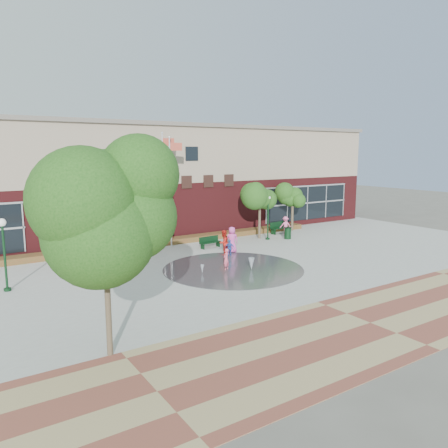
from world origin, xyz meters
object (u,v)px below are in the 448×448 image
tree_big_left (103,201)px  child_splash (226,259)px  bench_left (116,257)px  flagpole_left (164,184)px  trash_can (288,233)px  flagpole_right (171,186)px

tree_big_left → child_splash: tree_big_left is taller
bench_left → tree_big_left: size_ratio=0.23×
flagpole_left → trash_can: 10.73m
bench_left → flagpole_right: bearing=17.6°
flagpole_left → trash_can: (9.46, -2.87, -4.17)m
bench_left → child_splash: size_ratio=1.34×
tree_big_left → child_splash: bearing=36.7°
child_splash → bench_left: bearing=-76.3°
child_splash → flagpole_left: bearing=-115.9°
bench_left → tree_big_left: (-4.59, -12.56, 5.08)m
flagpole_right → trash_can: (9.14, -2.37, -4.01)m
flagpole_left → flagpole_right: bearing=-50.6°
trash_can → tree_big_left: bearing=-147.1°
flagpole_right → trash_can: size_ratio=8.39×
flagpole_right → tree_big_left: (-9.55, -14.44, 0.87)m
flagpole_right → tree_big_left: 17.33m
flagpole_left → tree_big_left: 17.57m
tree_big_left → flagpole_right: bearing=56.5°
flagpole_right → bench_left: (-4.95, -1.88, -4.21)m
flagpole_right → child_splash: bearing=-77.5°
flagpole_left → tree_big_left: flagpole_left is taller
child_splash → flagpole_right: bearing=-118.4°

